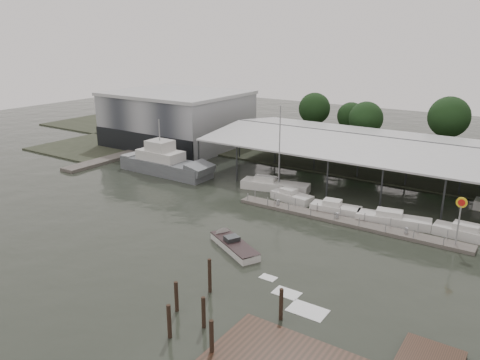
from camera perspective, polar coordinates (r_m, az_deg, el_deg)
The scene contains 17 objects.
ground at distance 55.35m, azimuth -5.95°, elevation -5.21°, with size 200.00×200.00×0.00m, color #262B23.
land_strip_far at distance 90.01m, azimuth 11.34°, elevation 3.52°, with size 140.00×30.00×0.30m.
land_strip_west at distance 102.68m, azimuth -12.56°, elevation 5.15°, with size 20.00×40.00×0.30m.
storage_warehouse at distance 93.46m, azimuth -7.63°, elevation 7.47°, with size 24.50×20.50×10.50m.
covered_boat_shed at distance 70.55m, azimuth 19.94°, elevation 4.03°, with size 58.24×24.00×6.96m.
trawler_dock at distance 84.99m, azimuth -15.61°, elevation 2.50°, with size 3.00×18.00×0.50m.
floating_dock at distance 56.30m, azimuth 12.68°, elevation -4.93°, with size 28.00×2.00×1.40m.
shell_fuel_sign at distance 52.33m, azimuth 25.25°, elevation -3.61°, with size 1.10×0.18×5.55m.
grey_trawler at distance 74.73m, azimuth -9.03°, elevation 1.98°, with size 16.42×4.66×8.84m.
white_sailboat at distance 66.36m, azimuth 4.18°, elevation -0.67°, with size 9.94×4.52×12.27m.
speedboat_underway at distance 48.92m, azimuth -1.04°, elevation -7.76°, with size 17.42×10.05×2.00m.
moored_cruiser_0 at distance 62.23m, azimuth 6.30°, elevation -2.01°, with size 5.92×3.10×1.70m.
moored_cruiser_1 at distance 58.88m, azimuth 11.53°, elevation -3.42°, with size 6.23×2.87×1.70m.
moored_cruiser_2 at distance 57.26m, azimuth 18.11°, elevation -4.57°, with size 8.57×3.58×1.70m.
moored_cruiser_3 at distance 56.41m, azimuth 26.21°, elevation -5.89°, with size 7.58×2.46×1.70m.
mooring_pilings at distance 37.06m, azimuth -3.80°, elevation -15.51°, with size 7.79×6.99×3.71m.
horizon_tree_line at distance 89.06m, azimuth 25.92°, elevation 5.92°, with size 71.43×11.20×10.82m.
Camera 1 is at (33.02, -39.03, 21.21)m, focal length 35.00 mm.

